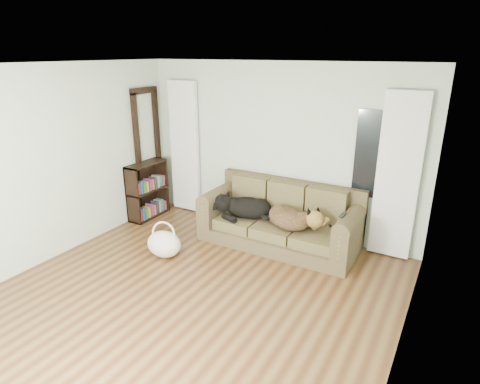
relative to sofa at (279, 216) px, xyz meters
The scene contains 15 objects.
floor 2.05m from the sofa, 98.99° to the right, with size 5.00×5.00×0.00m, color #432614.
ceiling 2.94m from the sofa, 98.99° to the right, with size 5.00×5.00×0.00m, color white.
wall_back 1.05m from the sofa, 120.76° to the left, with size 4.50×0.04×2.60m, color #B4CFAA.
wall_left 3.35m from the sofa, 142.38° to the right, with size 0.04×5.00×2.60m, color #B4CFAA.
wall_right 2.89m from the sofa, 45.55° to the right, with size 0.04×5.00×2.60m, color #B4CFAA.
curtain_left 2.18m from the sofa, 167.53° to the left, with size 0.55×0.08×2.25m, color white.
curtain_right 1.70m from the sofa, 16.66° to the left, with size 0.55×0.08×2.25m, color white.
window_pane 1.56m from the sofa, 23.52° to the left, with size 0.50×0.03×1.20m, color black.
door_casing 2.58m from the sofa, behind, with size 0.07×0.60×2.10m, color black.
sofa is the anchor object (origin of this frame).
dog_black_lab 0.54m from the sofa, behind, with size 0.71×0.50×0.30m, color black.
dog_shepherd 0.26m from the sofa, 19.96° to the right, with size 0.70×0.49×0.31m, color black.
tv_remote 1.02m from the sofa, ahead, with size 0.05×0.19×0.02m, color black.
tote_bag 1.69m from the sofa, 137.41° to the right, with size 0.51×0.39×0.37m, color silver.
bookshelf 2.41m from the sofa, behind, with size 0.29×0.77×0.96m, color black.
Camera 1 is at (2.50, -2.99, 2.73)m, focal length 30.00 mm.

